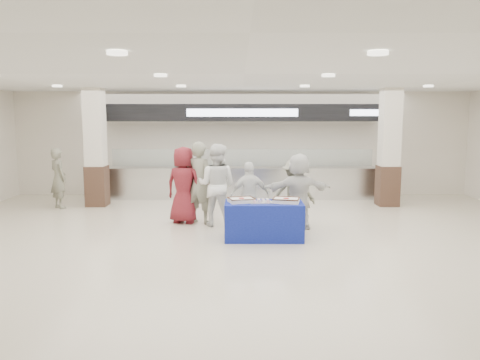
{
  "coord_description": "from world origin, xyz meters",
  "views": [
    {
      "loc": [
        -0.1,
        -8.52,
        2.45
      ],
      "look_at": [
        -0.08,
        1.6,
        1.07
      ],
      "focal_mm": 35.0,
      "sensor_mm": 36.0,
      "label": 1
    }
  ],
  "objects_px": {
    "chef_tall": "(217,185)",
    "soldier_b": "(294,192)",
    "sheet_cake_right": "(286,200)",
    "civilian_maroon": "(184,185)",
    "cupcake_tray": "(261,201)",
    "civilian_white": "(298,191)",
    "soldier_a": "(199,183)",
    "display_table": "(264,221)",
    "sheet_cake_left": "(241,200)",
    "soldier_bg": "(58,178)",
    "chef_short": "(250,196)"
  },
  "relations": [
    {
      "from": "chef_short",
      "to": "soldier_b",
      "type": "height_order",
      "value": "soldier_b"
    },
    {
      "from": "sheet_cake_right",
      "to": "chef_tall",
      "type": "bearing_deg",
      "value": 139.76
    },
    {
      "from": "display_table",
      "to": "soldier_b",
      "type": "xyz_separation_m",
      "value": [
        0.74,
        1.31,
        0.37
      ]
    },
    {
      "from": "chef_tall",
      "to": "chef_short",
      "type": "bearing_deg",
      "value": 171.75
    },
    {
      "from": "display_table",
      "to": "soldier_a",
      "type": "relative_size",
      "value": 0.82
    },
    {
      "from": "cupcake_tray",
      "to": "soldier_bg",
      "type": "bearing_deg",
      "value": 148.16
    },
    {
      "from": "sheet_cake_left",
      "to": "soldier_bg",
      "type": "height_order",
      "value": "soldier_bg"
    },
    {
      "from": "display_table",
      "to": "sheet_cake_left",
      "type": "relative_size",
      "value": 2.68
    },
    {
      "from": "sheet_cake_left",
      "to": "civilian_maroon",
      "type": "bearing_deg",
      "value": 132.47
    },
    {
      "from": "sheet_cake_left",
      "to": "cupcake_tray",
      "type": "height_order",
      "value": "sheet_cake_left"
    },
    {
      "from": "soldier_bg",
      "to": "civilian_maroon",
      "type": "bearing_deg",
      "value": -163.1
    },
    {
      "from": "display_table",
      "to": "civilian_maroon",
      "type": "relative_size",
      "value": 0.88
    },
    {
      "from": "chef_tall",
      "to": "soldier_b",
      "type": "relative_size",
      "value": 1.24
    },
    {
      "from": "sheet_cake_right",
      "to": "chef_tall",
      "type": "relative_size",
      "value": 0.32
    },
    {
      "from": "soldier_a",
      "to": "civilian_maroon",
      "type": "bearing_deg",
      "value": 21.06
    },
    {
      "from": "cupcake_tray",
      "to": "soldier_b",
      "type": "relative_size",
      "value": 0.31
    },
    {
      "from": "soldier_b",
      "to": "chef_short",
      "type": "bearing_deg",
      "value": 32.4
    },
    {
      "from": "civilian_maroon",
      "to": "chef_tall",
      "type": "height_order",
      "value": "chef_tall"
    },
    {
      "from": "cupcake_tray",
      "to": "civilian_white",
      "type": "height_order",
      "value": "civilian_white"
    },
    {
      "from": "cupcake_tray",
      "to": "soldier_bg",
      "type": "distance_m",
      "value": 6.19
    },
    {
      "from": "chef_short",
      "to": "soldier_a",
      "type": "bearing_deg",
      "value": -39.46
    },
    {
      "from": "sheet_cake_right",
      "to": "civilian_maroon",
      "type": "bearing_deg",
      "value": 146.24
    },
    {
      "from": "cupcake_tray",
      "to": "display_table",
      "type": "bearing_deg",
      "value": 39.16
    },
    {
      "from": "display_table",
      "to": "civilian_white",
      "type": "distance_m",
      "value": 1.27
    },
    {
      "from": "display_table",
      "to": "soldier_a",
      "type": "xyz_separation_m",
      "value": [
        -1.4,
        1.43,
        0.57
      ]
    },
    {
      "from": "soldier_bg",
      "to": "chef_tall",
      "type": "bearing_deg",
      "value": -161.76
    },
    {
      "from": "soldier_b",
      "to": "soldier_bg",
      "type": "height_order",
      "value": "soldier_bg"
    },
    {
      "from": "cupcake_tray",
      "to": "chef_tall",
      "type": "bearing_deg",
      "value": 127.13
    },
    {
      "from": "chef_short",
      "to": "sheet_cake_right",
      "type": "bearing_deg",
      "value": 114.87
    },
    {
      "from": "sheet_cake_right",
      "to": "soldier_a",
      "type": "height_order",
      "value": "soldier_a"
    },
    {
      "from": "soldier_b",
      "to": "display_table",
      "type": "bearing_deg",
      "value": 69.34
    },
    {
      "from": "civilian_white",
      "to": "soldier_bg",
      "type": "relative_size",
      "value": 1.03
    },
    {
      "from": "cupcake_tray",
      "to": "chef_tall",
      "type": "height_order",
      "value": "chef_tall"
    },
    {
      "from": "sheet_cake_left",
      "to": "soldier_b",
      "type": "bearing_deg",
      "value": 47.37
    },
    {
      "from": "sheet_cake_right",
      "to": "soldier_b",
      "type": "relative_size",
      "value": 0.39
    },
    {
      "from": "soldier_b",
      "to": "sheet_cake_left",
      "type": "bearing_deg",
      "value": 56.41
    },
    {
      "from": "sheet_cake_right",
      "to": "soldier_b",
      "type": "xyz_separation_m",
      "value": [
        0.31,
        1.33,
        -0.06
      ]
    },
    {
      "from": "civilian_maroon",
      "to": "soldier_bg",
      "type": "xyz_separation_m",
      "value": [
        -3.55,
        1.77,
        -0.08
      ]
    },
    {
      "from": "soldier_a",
      "to": "chef_tall",
      "type": "distance_m",
      "value": 0.47
    },
    {
      "from": "civilian_white",
      "to": "soldier_bg",
      "type": "xyz_separation_m",
      "value": [
        -6.12,
        2.34,
        -0.03
      ]
    },
    {
      "from": "sheet_cake_right",
      "to": "chef_tall",
      "type": "height_order",
      "value": "chef_tall"
    },
    {
      "from": "soldier_b",
      "to": "civilian_white",
      "type": "distance_m",
      "value": 0.44
    },
    {
      "from": "chef_tall",
      "to": "soldier_b",
      "type": "xyz_separation_m",
      "value": [
        1.74,
        0.11,
        -0.18
      ]
    },
    {
      "from": "civilian_maroon",
      "to": "civilian_white",
      "type": "xyz_separation_m",
      "value": [
        2.56,
        -0.57,
        -0.05
      ]
    },
    {
      "from": "display_table",
      "to": "chef_tall",
      "type": "relative_size",
      "value": 0.84
    },
    {
      "from": "civilian_maroon",
      "to": "chef_tall",
      "type": "relative_size",
      "value": 0.96
    },
    {
      "from": "soldier_b",
      "to": "soldier_bg",
      "type": "xyz_separation_m",
      "value": [
        -6.06,
        1.91,
        0.07
      ]
    },
    {
      "from": "soldier_bg",
      "to": "soldier_b",
      "type": "bearing_deg",
      "value": -154.13
    },
    {
      "from": "sheet_cake_left",
      "to": "civilian_maroon",
      "type": "height_order",
      "value": "civilian_maroon"
    },
    {
      "from": "civilian_maroon",
      "to": "sheet_cake_left",
      "type": "bearing_deg",
      "value": 151.73
    }
  ]
}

